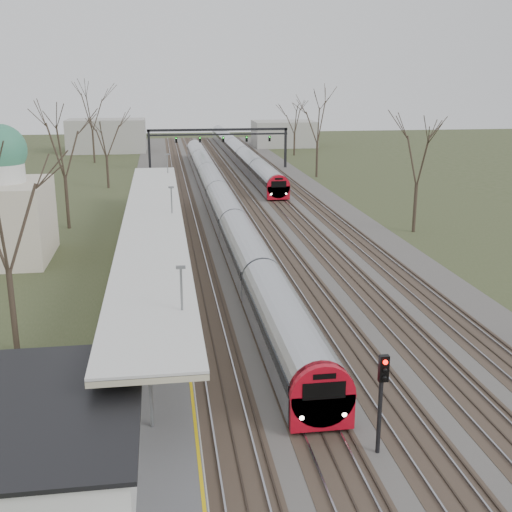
# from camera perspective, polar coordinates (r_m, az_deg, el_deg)

# --- Properties ---
(track_bed) EXTENTS (24.00, 160.00, 0.22)m
(track_bed) POSITION_cam_1_polar(r_m,az_deg,el_deg) (68.61, -1.05, 4.31)
(track_bed) COLOR #474442
(track_bed) RESTS_ON ground
(platform) EXTENTS (3.50, 69.00, 1.00)m
(platform) POSITION_cam_1_polar(r_m,az_deg,el_deg) (50.93, -8.93, 0.56)
(platform) COLOR #9E9B93
(platform) RESTS_ON ground
(canopy) EXTENTS (4.10, 50.00, 3.11)m
(canopy) POSITION_cam_1_polar(r_m,az_deg,el_deg) (45.73, -9.13, 3.24)
(canopy) COLOR slate
(canopy) RESTS_ON platform
(station_building) EXTENTS (6.00, 9.00, 3.20)m
(station_building) POSITION_cam_1_polar(r_m,az_deg,el_deg) (23.47, -18.10, -16.09)
(station_building) COLOR silver
(station_building) RESTS_ON ground
(signal_gantry) EXTENTS (21.00, 0.59, 6.08)m
(signal_gantry) POSITION_cam_1_polar(r_m,az_deg,el_deg) (97.46, -3.36, 10.57)
(signal_gantry) COLOR black
(signal_gantry) RESTS_ON ground
(tree_west_near) EXTENTS (5.00, 5.00, 10.30)m
(tree_west_near) POSITION_cam_1_polar(r_m,az_deg,el_deg) (33.23, -21.63, 3.54)
(tree_west_near) COLOR #2D231C
(tree_west_near) RESTS_ON ground
(tree_west_far) EXTENTS (5.50, 5.50, 11.33)m
(tree_west_far) POSITION_cam_1_polar(r_m,az_deg,el_deg) (60.58, -16.85, 9.73)
(tree_west_far) COLOR #2D231C
(tree_west_far) RESTS_ON ground
(tree_east_far) EXTENTS (5.00, 5.00, 10.30)m
(tree_east_far) POSITION_cam_1_polar(r_m,az_deg,el_deg) (58.50, 14.27, 9.00)
(tree_east_far) COLOR #2D231C
(tree_east_far) RESTS_ON ground
(train_near) EXTENTS (2.62, 90.21, 3.05)m
(train_near) POSITION_cam_1_polar(r_m,az_deg,el_deg) (67.86, -3.36, 5.37)
(train_near) COLOR #AEB0B8
(train_near) RESTS_ON ground
(train_far) EXTENTS (2.62, 75.21, 3.05)m
(train_far) POSITION_cam_1_polar(r_m,az_deg,el_deg) (108.34, -1.57, 9.29)
(train_far) COLOR #AEB0B8
(train_far) RESTS_ON ground
(passenger) EXTENTS (0.59, 0.70, 1.63)m
(passenger) POSITION_cam_1_polar(r_m,az_deg,el_deg) (31.29, -9.35, -6.75)
(passenger) COLOR navy
(passenger) RESTS_ON platform
(signal_post) EXTENTS (0.35, 0.45, 4.10)m
(signal_post) POSITION_cam_1_polar(r_m,az_deg,el_deg) (24.13, 11.11, -11.57)
(signal_post) COLOR black
(signal_post) RESTS_ON ground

